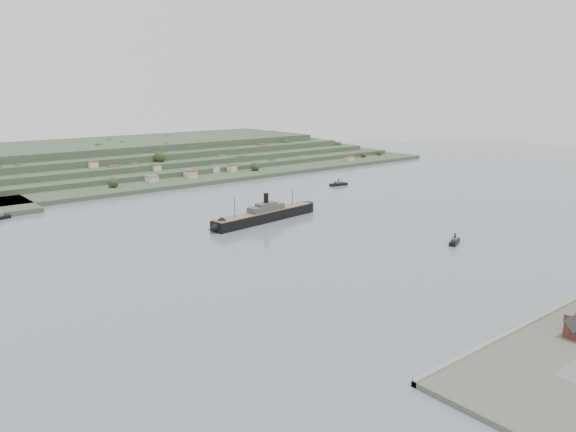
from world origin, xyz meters
TOP-DOWN VIEW (x-y plane):
  - ground at (0.00, 0.00)m, footprint 1400.00×1400.00m
  - far_peninsula at (27.91, 393.10)m, footprint 760.00×309.00m
  - steamship at (-9.87, 70.50)m, footprint 104.55×24.68m
  - tugboat at (49.81, -54.51)m, footprint 15.58×9.68m
  - ferry_east at (142.03, 145.61)m, footprint 19.69×8.41m

SIDE VIEW (x-z plane):
  - ground at x=0.00m, z-range 0.00..0.00m
  - tugboat at x=49.81m, z-range -1.75..5.09m
  - ferry_east at x=142.03m, z-range -1.85..5.30m
  - steamship at x=-9.87m, z-range -7.92..17.20m
  - far_peninsula at x=27.91m, z-range -3.12..26.88m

